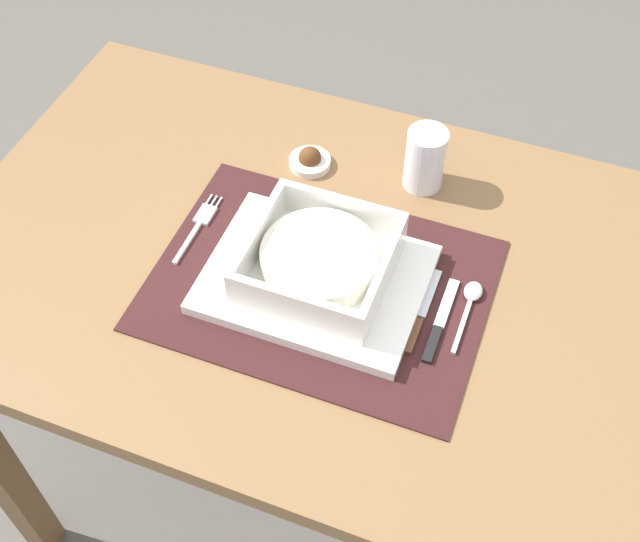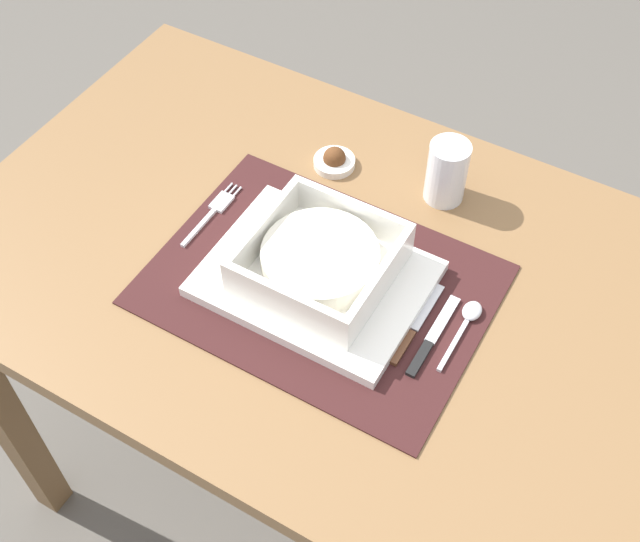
{
  "view_description": "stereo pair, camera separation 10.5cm",
  "coord_description": "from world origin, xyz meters",
  "px_view_note": "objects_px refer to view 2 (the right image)",
  "views": [
    {
      "loc": [
        0.26,
        -0.65,
        1.59
      ],
      "look_at": [
        0.03,
        -0.03,
        0.77
      ],
      "focal_mm": 45.8,
      "sensor_mm": 36.0,
      "label": 1
    },
    {
      "loc": [
        0.36,
        -0.6,
        1.59
      ],
      "look_at": [
        0.03,
        -0.03,
        0.77
      ],
      "focal_mm": 45.8,
      "sensor_mm": 36.0,
      "label": 2
    }
  ],
  "objects_px": {
    "butter_knife": "(430,340)",
    "condiment_saucer": "(334,160)",
    "spoon": "(468,318)",
    "fork": "(215,210)",
    "drinking_glass": "(446,175)",
    "dining_table": "(314,308)",
    "porridge_bowl": "(320,261)",
    "bread_knife": "(413,329)"
  },
  "relations": [
    {
      "from": "fork",
      "to": "drinking_glass",
      "type": "bearing_deg",
      "value": 36.29
    },
    {
      "from": "porridge_bowl",
      "to": "fork",
      "type": "bearing_deg",
      "value": 170.0
    },
    {
      "from": "drinking_glass",
      "to": "condiment_saucer",
      "type": "bearing_deg",
      "value": -171.89
    },
    {
      "from": "porridge_bowl",
      "to": "dining_table",
      "type": "bearing_deg",
      "value": 133.13
    },
    {
      "from": "porridge_bowl",
      "to": "bread_knife",
      "type": "distance_m",
      "value": 0.15
    },
    {
      "from": "dining_table",
      "to": "spoon",
      "type": "height_order",
      "value": "spoon"
    },
    {
      "from": "fork",
      "to": "butter_knife",
      "type": "bearing_deg",
      "value": -7.25
    },
    {
      "from": "dining_table",
      "to": "bread_knife",
      "type": "relative_size",
      "value": 7.4
    },
    {
      "from": "fork",
      "to": "drinking_glass",
      "type": "height_order",
      "value": "drinking_glass"
    },
    {
      "from": "spoon",
      "to": "condiment_saucer",
      "type": "xyz_separation_m",
      "value": [
        -0.29,
        0.16,
        0.0
      ]
    },
    {
      "from": "porridge_bowl",
      "to": "drinking_glass",
      "type": "xyz_separation_m",
      "value": [
        0.07,
        0.22,
        -0.0
      ]
    },
    {
      "from": "butter_knife",
      "to": "condiment_saucer",
      "type": "relative_size",
      "value": 2.19
    },
    {
      "from": "dining_table",
      "to": "bread_knife",
      "type": "xyz_separation_m",
      "value": [
        0.17,
        -0.04,
        0.12
      ]
    },
    {
      "from": "porridge_bowl",
      "to": "butter_knife",
      "type": "height_order",
      "value": "porridge_bowl"
    },
    {
      "from": "butter_knife",
      "to": "drinking_glass",
      "type": "distance_m",
      "value": 0.26
    },
    {
      "from": "fork",
      "to": "butter_knife",
      "type": "relative_size",
      "value": 0.99
    },
    {
      "from": "dining_table",
      "to": "spoon",
      "type": "distance_m",
      "value": 0.25
    },
    {
      "from": "dining_table",
      "to": "spoon",
      "type": "xyz_separation_m",
      "value": [
        0.22,
        0.01,
        0.12
      ]
    },
    {
      "from": "dining_table",
      "to": "porridge_bowl",
      "type": "bearing_deg",
      "value": -46.87
    },
    {
      "from": "spoon",
      "to": "butter_knife",
      "type": "height_order",
      "value": "spoon"
    },
    {
      "from": "fork",
      "to": "condiment_saucer",
      "type": "relative_size",
      "value": 2.16
    },
    {
      "from": "dining_table",
      "to": "butter_knife",
      "type": "distance_m",
      "value": 0.23
    },
    {
      "from": "dining_table",
      "to": "fork",
      "type": "xyz_separation_m",
      "value": [
        -0.16,
        0.0,
        0.12
      ]
    },
    {
      "from": "spoon",
      "to": "butter_knife",
      "type": "xyz_separation_m",
      "value": [
        -0.03,
        -0.05,
        -0.0
      ]
    },
    {
      "from": "dining_table",
      "to": "butter_knife",
      "type": "height_order",
      "value": "butter_knife"
    },
    {
      "from": "porridge_bowl",
      "to": "condiment_saucer",
      "type": "bearing_deg",
      "value": 114.47
    },
    {
      "from": "porridge_bowl",
      "to": "butter_knife",
      "type": "bearing_deg",
      "value": -5.38
    },
    {
      "from": "fork",
      "to": "bread_knife",
      "type": "bearing_deg",
      "value": -7.11
    },
    {
      "from": "dining_table",
      "to": "fork",
      "type": "height_order",
      "value": "fork"
    },
    {
      "from": "dining_table",
      "to": "spoon",
      "type": "relative_size",
      "value": 8.6
    },
    {
      "from": "fork",
      "to": "drinking_glass",
      "type": "relative_size",
      "value": 1.4
    },
    {
      "from": "drinking_glass",
      "to": "fork",
      "type": "bearing_deg",
      "value": -144.32
    },
    {
      "from": "dining_table",
      "to": "butter_knife",
      "type": "bearing_deg",
      "value": -12.9
    },
    {
      "from": "spoon",
      "to": "drinking_glass",
      "type": "bearing_deg",
      "value": 121.15
    },
    {
      "from": "fork",
      "to": "condiment_saucer",
      "type": "xyz_separation_m",
      "value": [
        0.1,
        0.17,
        0.0
      ]
    },
    {
      "from": "spoon",
      "to": "bread_knife",
      "type": "height_order",
      "value": "spoon"
    },
    {
      "from": "butter_knife",
      "to": "condiment_saucer",
      "type": "xyz_separation_m",
      "value": [
        -0.26,
        0.22,
        0.0
      ]
    },
    {
      "from": "butter_knife",
      "to": "condiment_saucer",
      "type": "distance_m",
      "value": 0.34
    },
    {
      "from": "porridge_bowl",
      "to": "fork",
      "type": "height_order",
      "value": "porridge_bowl"
    },
    {
      "from": "dining_table",
      "to": "drinking_glass",
      "type": "xyz_separation_m",
      "value": [
        0.1,
        0.2,
        0.15
      ]
    },
    {
      "from": "spoon",
      "to": "porridge_bowl",
      "type": "bearing_deg",
      "value": -170.53
    },
    {
      "from": "butter_knife",
      "to": "drinking_glass",
      "type": "height_order",
      "value": "drinking_glass"
    }
  ]
}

